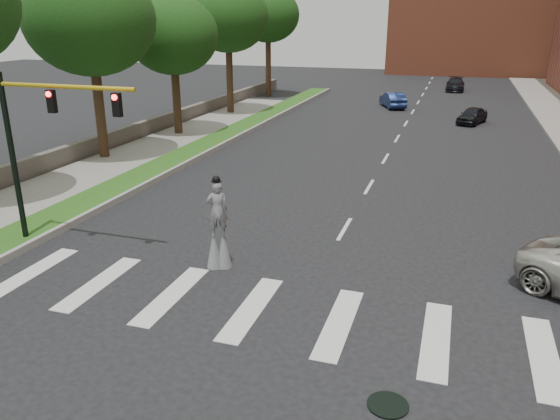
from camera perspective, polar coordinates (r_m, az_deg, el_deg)
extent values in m
plane|color=black|center=(14.80, 0.37, -12.83)|extent=(160.00, 160.00, 0.00)
cube|color=#245317|center=(36.24, -7.46, 6.90)|extent=(2.00, 60.00, 0.25)
cube|color=#989892|center=(35.81, -5.93, 6.83)|extent=(0.20, 60.00, 0.28)
cube|color=gray|center=(29.60, -21.04, 2.82)|extent=(4.00, 60.00, 0.18)
cube|color=#555049|center=(40.46, -13.42, 8.46)|extent=(0.50, 56.00, 1.10)
cylinder|color=black|center=(12.70, 11.20, -19.35)|extent=(0.90, 0.90, 0.04)
cube|color=#C25C3D|center=(89.96, 20.57, 19.01)|extent=(26.00, 14.00, 18.00)
cylinder|color=black|center=(21.55, -26.08, 4.57)|extent=(0.20, 0.20, 6.20)
cylinder|color=gold|center=(19.38, -21.57, 11.90)|extent=(5.20, 0.14, 0.14)
cube|color=black|center=(19.82, -22.76, 10.43)|extent=(0.28, 0.18, 0.75)
cylinder|color=#FF0C0C|center=(19.71, -23.04, 11.09)|extent=(0.18, 0.06, 0.18)
cube|color=black|center=(18.31, -16.67, 10.48)|extent=(0.28, 0.18, 0.75)
cylinder|color=#FF0C0C|center=(18.19, -16.92, 11.20)|extent=(0.18, 0.06, 0.18)
cylinder|color=#342215|center=(18.32, -5.88, -4.37)|extent=(0.07, 0.07, 1.08)
cylinder|color=#342215|center=(18.32, -6.89, -4.40)|extent=(0.07, 0.07, 1.08)
cone|color=slate|center=(18.26, -5.90, -3.98)|extent=(0.52, 0.52, 1.35)
cone|color=slate|center=(18.27, -6.90, -4.02)|extent=(0.52, 0.52, 1.35)
imported|color=slate|center=(17.77, -6.56, 0.03)|extent=(0.82, 0.71, 1.91)
sphere|color=black|center=(17.46, -6.69, 3.17)|extent=(0.26, 0.26, 0.26)
cylinder|color=black|center=(17.47, -6.68, 3.01)|extent=(0.34, 0.34, 0.02)
cube|color=yellow|center=(17.74, -6.63, 1.78)|extent=(0.22, 0.05, 0.10)
imported|color=black|center=(46.04, 19.45, 9.30)|extent=(2.66, 4.07, 1.29)
imported|color=navy|center=(52.60, 11.70, 11.21)|extent=(3.04, 4.59, 1.43)
imported|color=black|center=(66.85, 17.85, 12.38)|extent=(2.00, 4.91, 1.42)
cylinder|color=#342215|center=(33.45, -18.34, 10.08)|extent=(0.56, 0.56, 6.03)
ellipsoid|color=#11330F|center=(33.09, -19.26, 18.27)|extent=(7.12, 7.12, 6.05)
cylinder|color=#342215|center=(39.44, -10.76, 11.44)|extent=(0.56, 0.56, 5.26)
ellipsoid|color=#11330F|center=(39.10, -11.16, 17.50)|extent=(6.16, 6.16, 5.24)
cylinder|color=#342215|center=(47.82, -5.28, 13.67)|extent=(0.56, 0.56, 6.29)
ellipsoid|color=#11330F|center=(47.59, -5.47, 19.45)|extent=(6.72, 6.72, 5.71)
cylinder|color=#342215|center=(58.89, -1.23, 14.96)|extent=(0.56, 0.56, 6.57)
ellipsoid|color=#11330F|center=(58.71, -1.27, 19.71)|extent=(6.38, 6.38, 5.43)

